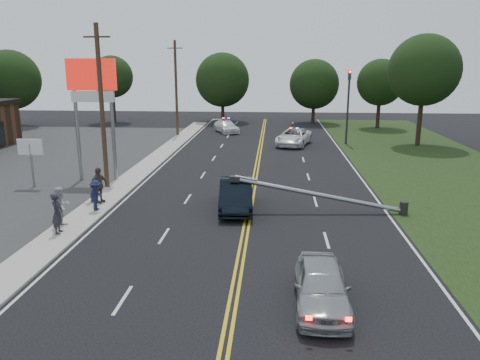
# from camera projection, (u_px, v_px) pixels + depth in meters

# --- Properties ---
(ground) EXTENTS (120.00, 120.00, 0.00)m
(ground) POSITION_uv_depth(u_px,v_px,m) (237.00, 277.00, 17.34)
(ground) COLOR black
(ground) RESTS_ON ground
(sidewalk) EXTENTS (1.80, 70.00, 0.12)m
(sidewalk) POSITION_uv_depth(u_px,v_px,m) (109.00, 196.00, 27.59)
(sidewalk) COLOR #ABA59A
(sidewalk) RESTS_ON ground
(centerline_yellow) EXTENTS (0.36, 80.00, 0.00)m
(centerline_yellow) POSITION_uv_depth(u_px,v_px,m) (251.00, 200.00, 27.01)
(centerline_yellow) COLOR gold
(centerline_yellow) RESTS_ON ground
(pylon_sign) EXTENTS (3.20, 0.35, 8.00)m
(pylon_sign) POSITION_uv_depth(u_px,v_px,m) (92.00, 90.00, 30.16)
(pylon_sign) COLOR gray
(pylon_sign) RESTS_ON ground
(small_sign) EXTENTS (1.60, 0.14, 3.10)m
(small_sign) POSITION_uv_depth(u_px,v_px,m) (30.00, 151.00, 29.37)
(small_sign) COLOR gray
(small_sign) RESTS_ON ground
(traffic_signal) EXTENTS (0.28, 0.41, 7.05)m
(traffic_signal) POSITION_uv_depth(u_px,v_px,m) (348.00, 101.00, 44.73)
(traffic_signal) COLOR #2D2D30
(traffic_signal) RESTS_ON ground
(fallen_streetlight) EXTENTS (9.36, 0.44, 1.91)m
(fallen_streetlight) POSITION_uv_depth(u_px,v_px,m) (329.00, 196.00, 24.55)
(fallen_streetlight) COLOR #2D2D30
(fallen_streetlight) RESTS_ON ground
(utility_pole_mid) EXTENTS (1.60, 0.28, 10.00)m
(utility_pole_mid) POSITION_uv_depth(u_px,v_px,m) (102.00, 108.00, 28.36)
(utility_pole_mid) COLOR #382619
(utility_pole_mid) RESTS_ON ground
(utility_pole_far) EXTENTS (1.60, 0.28, 10.00)m
(utility_pole_far) POSITION_uv_depth(u_px,v_px,m) (176.00, 88.00, 49.63)
(utility_pole_far) COLOR #382619
(utility_pole_far) RESTS_ON ground
(tree_4) EXTENTS (7.16, 7.16, 9.29)m
(tree_4) POSITION_uv_depth(u_px,v_px,m) (10.00, 80.00, 56.84)
(tree_4) COLOR black
(tree_4) RESTS_ON ground
(tree_5) EXTENTS (5.42, 5.42, 8.66)m
(tree_5) POSITION_uv_depth(u_px,v_px,m) (112.00, 77.00, 60.80)
(tree_5) COLOR black
(tree_5) RESTS_ON ground
(tree_6) EXTENTS (7.09, 7.09, 9.06)m
(tree_6) POSITION_uv_depth(u_px,v_px,m) (222.00, 80.00, 61.71)
(tree_6) COLOR black
(tree_6) RESTS_ON ground
(tree_7) EXTENTS (6.38, 6.38, 8.22)m
(tree_7) POSITION_uv_depth(u_px,v_px,m) (314.00, 84.00, 60.42)
(tree_7) COLOR black
(tree_7) RESTS_ON ground
(tree_8) EXTENTS (5.51, 5.51, 8.21)m
(tree_8) POSITION_uv_depth(u_px,v_px,m) (380.00, 82.00, 55.55)
(tree_8) COLOR black
(tree_8) RESTS_ON ground
(tree_9) EXTENTS (6.58, 6.58, 10.34)m
(tree_9) POSITION_uv_depth(u_px,v_px,m) (424.00, 70.00, 43.21)
(tree_9) COLOR black
(tree_9) RESTS_ON ground
(crashed_sedan) EXTENTS (2.09, 5.06, 1.63)m
(crashed_sedan) POSITION_uv_depth(u_px,v_px,m) (236.00, 195.00, 25.18)
(crashed_sedan) COLOR black
(crashed_sedan) RESTS_ON ground
(waiting_sedan) EXTENTS (1.80, 4.30, 1.45)m
(waiting_sedan) POSITION_uv_depth(u_px,v_px,m) (321.00, 286.00, 15.11)
(waiting_sedan) COLOR #A4A8AC
(waiting_sedan) RESTS_ON ground
(emergency_a) EXTENTS (4.03, 6.16, 1.57)m
(emergency_a) POSITION_uv_depth(u_px,v_px,m) (294.00, 137.00, 44.87)
(emergency_a) COLOR white
(emergency_a) RESTS_ON ground
(emergency_b) EXTENTS (3.71, 5.04, 1.36)m
(emergency_b) POSITION_uv_depth(u_px,v_px,m) (226.00, 126.00, 53.14)
(emergency_b) COLOR silver
(emergency_b) RESTS_ON ground
(bystander_a) EXTENTS (0.52, 0.73, 1.90)m
(bystander_a) POSITION_uv_depth(u_px,v_px,m) (57.00, 213.00, 21.30)
(bystander_a) COLOR #26272E
(bystander_a) RESTS_ON sidewalk
(bystander_b) EXTENTS (1.03, 1.15, 1.95)m
(bystander_b) POSITION_uv_depth(u_px,v_px,m) (61.00, 207.00, 22.19)
(bystander_b) COLOR #B4B5B9
(bystander_b) RESTS_ON sidewalk
(bystander_c) EXTENTS (0.75, 1.13, 1.63)m
(bystander_c) POSITION_uv_depth(u_px,v_px,m) (96.00, 195.00, 24.66)
(bystander_c) COLOR #1B1F45
(bystander_c) RESTS_ON sidewalk
(bystander_d) EXTENTS (0.95, 1.27, 2.00)m
(bystander_d) POSITION_uv_depth(u_px,v_px,m) (99.00, 185.00, 25.96)
(bystander_d) COLOR #524442
(bystander_d) RESTS_ON sidewalk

